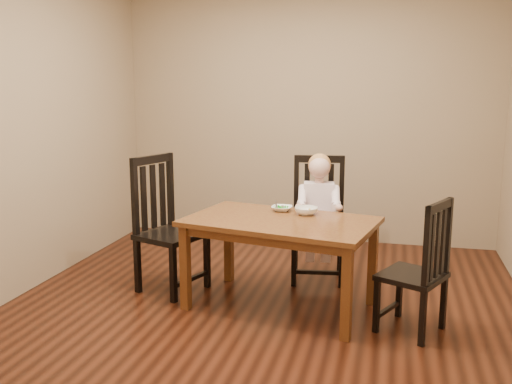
% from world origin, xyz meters
% --- Properties ---
extents(room, '(4.01, 4.01, 2.71)m').
position_xyz_m(room, '(0.00, 0.00, 1.35)').
color(room, '#481E0F').
rests_on(room, ground).
extents(dining_table, '(1.53, 1.10, 0.70)m').
position_xyz_m(dining_table, '(0.12, -0.00, 0.62)').
color(dining_table, '#532313').
rests_on(dining_table, room).
extents(chair_child, '(0.52, 0.50, 1.08)m').
position_xyz_m(chair_child, '(0.31, 0.74, 0.52)').
color(chair_child, black).
rests_on(chair_child, room).
extents(chair_left, '(0.60, 0.62, 1.12)m').
position_xyz_m(chair_left, '(-0.88, 0.17, 0.54)').
color(chair_left, black).
rests_on(chair_left, room).
extents(chair_right, '(0.53, 0.54, 0.95)m').
position_xyz_m(chair_right, '(1.13, -0.23, 0.45)').
color(chair_right, black).
rests_on(chair_right, room).
extents(toddler, '(0.40, 0.47, 0.59)m').
position_xyz_m(toddler, '(0.31, 0.69, 0.67)').
color(toddler, white).
rests_on(toddler, chair_child).
extents(bowl_peas, '(0.17, 0.17, 0.04)m').
position_xyz_m(bowl_peas, '(0.07, 0.28, 0.72)').
color(bowl_peas, white).
rests_on(bowl_peas, dining_table).
extents(bowl_veg, '(0.23, 0.23, 0.06)m').
position_xyz_m(bowl_veg, '(0.28, 0.20, 0.73)').
color(bowl_veg, white).
rests_on(bowl_veg, dining_table).
extents(fork, '(0.05, 0.12, 0.05)m').
position_xyz_m(fork, '(0.03, 0.27, 0.74)').
color(fork, silver).
rests_on(fork, bowl_peas).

